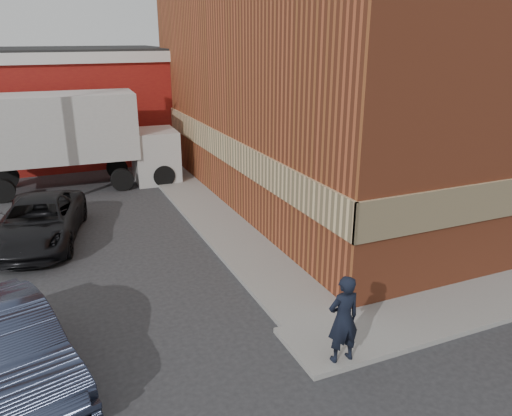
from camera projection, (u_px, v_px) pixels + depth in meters
name	position (u px, v px, depth m)	size (l,w,h in m)	color
ground	(293.00, 328.00, 11.25)	(90.00, 90.00, 0.00)	#28282B
brick_building	(378.00, 74.00, 20.68)	(14.25, 18.25, 9.36)	#9C4628
sidewalk_west	(199.00, 204.00, 19.24)	(1.80, 18.00, 0.12)	gray
warehouse	(8.00, 106.00, 25.38)	(16.30, 8.30, 5.60)	maroon
man	(343.00, 319.00, 9.65)	(0.67, 0.44, 1.84)	black
sedan	(10.00, 347.00, 9.28)	(1.57, 4.52, 1.49)	#2C3349
suv_a	(39.00, 221.00, 15.65)	(2.33, 5.05, 1.40)	black
box_truck	(79.00, 134.00, 20.80)	(8.20, 2.82, 3.99)	beige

